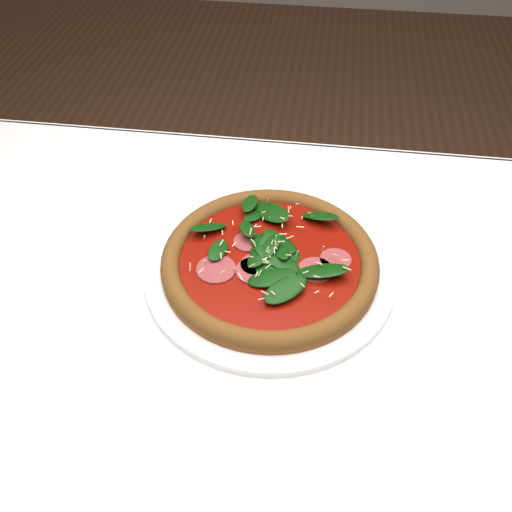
# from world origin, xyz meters

# --- Properties ---
(dining_table) EXTENTS (1.21, 0.81, 0.75)m
(dining_table) POSITION_xyz_m (0.00, 0.00, 0.65)
(dining_table) COLOR white
(dining_table) RESTS_ON ground
(plate) EXTENTS (0.35, 0.35, 0.02)m
(plate) POSITION_xyz_m (-0.02, 0.07, 0.76)
(plate) COLOR white
(plate) RESTS_ON dining_table
(pizza) EXTENTS (0.39, 0.39, 0.04)m
(pizza) POSITION_xyz_m (-0.02, 0.07, 0.78)
(pizza) COLOR #975924
(pizza) RESTS_ON plate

